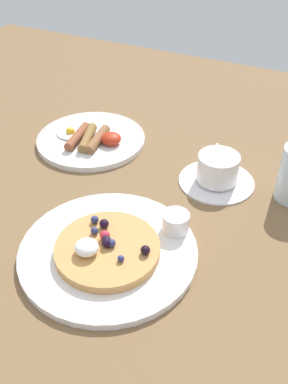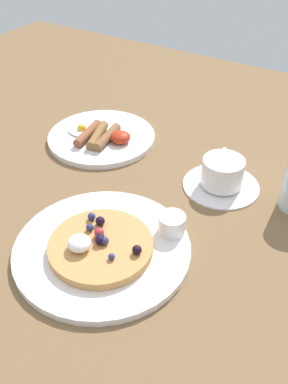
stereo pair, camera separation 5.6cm
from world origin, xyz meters
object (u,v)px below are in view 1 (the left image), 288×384
object	(u,v)px
pancake_plate	(108,251)
coffee_saucer	(216,181)
syrup_ramekin	(176,222)
breakfast_plate	(91,140)
coffee_cup	(218,167)

from	to	relation	value
pancake_plate	coffee_saucer	size ratio (longest dim) A/B	1.94
syrup_ramekin	breakfast_plate	size ratio (longest dim) A/B	0.19
pancake_plate	breakfast_plate	bearing A→B (deg)	126.38
breakfast_plate	coffee_saucer	xyz separation A→B (cm)	(30.08, -2.01, -0.25)
coffee_cup	pancake_plate	bearing A→B (deg)	-109.17
breakfast_plate	syrup_ramekin	bearing A→B (deg)	-34.04
syrup_ramekin	coffee_cup	size ratio (longest dim) A/B	0.43
pancake_plate	coffee_cup	size ratio (longest dim) A/B	2.72
syrup_ramekin	breakfast_plate	world-z (taller)	syrup_ramekin
syrup_ramekin	coffee_cup	bearing A→B (deg)	85.64
pancake_plate	syrup_ramekin	bearing A→B (deg)	48.61
pancake_plate	coffee_cup	xyz separation A→B (cm)	(9.19, 26.42, 2.91)
breakfast_plate	coffee_cup	size ratio (longest dim) A/B	2.28
breakfast_plate	coffee_cup	world-z (taller)	coffee_cup
coffee_saucer	coffee_cup	size ratio (longest dim) A/B	1.40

